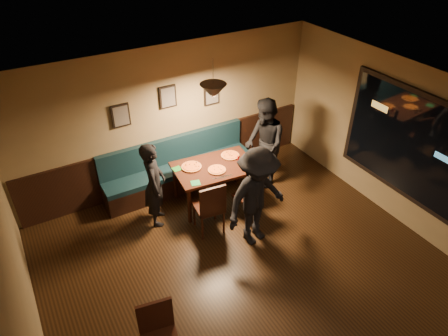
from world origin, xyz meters
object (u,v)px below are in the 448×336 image
Objects in this scene: diner_right at (264,144)px; diner_front at (257,198)px; booth_bench at (179,166)px; diner_left at (154,184)px; chair_near_right at (247,195)px; tabasco_bottle at (238,158)px; soda_glass at (253,161)px; chair_near_left at (209,206)px; dining_table at (215,183)px.

diner_front is at bearing -24.19° from diner_right.
diner_left is (-0.77, -0.72, 0.30)m from booth_bench.
diner_right is at bearing 41.80° from diner_front.
chair_near_right is (0.70, -1.37, -0.05)m from booth_bench.
tabasco_bottle is at bearing -67.11° from diner_right.
diner_right is at bearing 8.30° from tabasco_bottle.
chair_near_left is at bearing -162.51° from soda_glass.
tabasco_bottle is (1.64, -0.07, 0.05)m from diner_left.
tabasco_bottle is at bearing 63.75° from chair_near_right.
diner_right is at bearing -67.30° from diner_left.
soda_glass is 1.24× the size of tabasco_bottle.
diner_right is 1.66m from diner_front.
booth_bench is at bearing 92.56° from chair_near_left.
diner_right reaches higher than chair_near_left.
booth_bench is 1.66× the size of diner_right.
diner_right is 0.66m from tabasco_bottle.
dining_table is 11.82× the size of tabasco_bottle.
tabasco_bottle is at bearing -70.35° from diner_left.
chair_near_left reaches higher than booth_bench.
diner_left is (-1.17, 0.00, 0.41)m from dining_table.
tabasco_bottle is at bearing -42.38° from booth_bench.
tabasco_bottle is at bearing 37.98° from chair_near_left.
diner_front is at bearing -120.49° from soda_glass.
dining_table is at bearing -61.35° from booth_bench.
chair_near_left reaches higher than chair_near_right.
chair_near_right is 0.64m from soda_glass.
diner_right reaches higher than chair_near_right.
diner_front is at bearing -80.77° from dining_table.
soda_glass is (1.04, -1.03, 0.36)m from booth_bench.
dining_table is at bearing 155.01° from soda_glass.
chair_near_right is at bearing 60.97° from diner_front.
dining_table is at bearing -68.26° from diner_left.
diner_right is 0.58m from soda_glass.
soda_glass is (0.35, 0.34, 0.41)m from chair_near_right.
diner_front reaches higher than diner_left.
booth_bench is 24.24× the size of tabasco_bottle.
chair_near_left is 6.75× the size of soda_glass.
chair_near_right is at bearing -59.44° from dining_table.
diner_front reaches higher than booth_bench.
diner_right is (1.12, 0.03, 0.51)m from dining_table.
diner_right is 1.02× the size of diner_front.
diner_right is at bearing 7.37° from dining_table.
tabasco_bottle is (0.95, 0.59, 0.33)m from chair_near_left.
dining_table is 0.82× the size of diner_front.
tabasco_bottle is (-0.18, 0.24, -0.02)m from soda_glass.
chair_near_right is (0.78, 0.01, -0.07)m from chair_near_left.
booth_bench reaches higher than chair_near_right.
chair_near_right is 0.79m from diner_front.
diner_left is at bearing 177.68° from tabasco_bottle.
diner_right is (1.60, 0.69, 0.39)m from chair_near_left.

